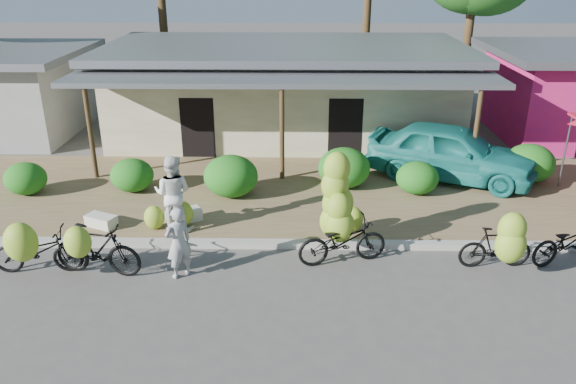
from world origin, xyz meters
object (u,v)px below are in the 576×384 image
object	(u,v)px
sack_far	(101,221)
bike_left	(95,249)
bike_far_left	(34,249)
bike_far_right	(569,242)
teal_van	(451,152)
sack_near	(184,216)
bystander	(173,193)
vendor	(179,243)
bike_center	(340,221)
bike_right	(502,244)

from	to	relation	value
sack_far	bike_left	bearing A→B (deg)	-73.85
bike_far_left	bike_far_right	size ratio (longest dim) A/B	0.96
sack_far	teal_van	world-z (taller)	teal_van
bike_far_right	teal_van	bearing A→B (deg)	-2.58
sack_near	bystander	bearing A→B (deg)	-107.10
bike_left	sack_near	bearing A→B (deg)	-20.16
bystander	teal_van	bearing A→B (deg)	-146.45
sack_far	vendor	xyz separation A→B (m)	(2.36, -2.10, 0.53)
bike_far_right	sack_near	size ratio (longest dim) A/B	2.36
bike_left	vendor	bearing A→B (deg)	-80.00
sack_far	bystander	world-z (taller)	bystander
bike_center	bike_right	world-z (taller)	bike_center
bike_far_left	bystander	world-z (taller)	bystander
vendor	bystander	size ratio (longest dim) A/B	0.84
sack_far	bike_far_left	bearing A→B (deg)	-107.78
vendor	teal_van	xyz separation A→B (m)	(6.97, 5.52, 0.16)
bike_far_right	vendor	size ratio (longest dim) A/B	1.27
vendor	bike_right	bearing A→B (deg)	142.30
sack_far	sack_near	bearing A→B (deg)	8.71
bike_center	vendor	distance (m)	3.49
bike_center	vendor	xyz separation A→B (m)	(-3.39, -0.86, -0.10)
bike_left	bike_far_right	xyz separation A→B (m)	(10.16, 0.75, -0.14)
bike_far_left	vendor	world-z (taller)	vendor
bike_far_right	vendor	world-z (taller)	vendor
bike_left	teal_van	xyz separation A→B (m)	(8.72, 5.53, 0.31)
bike_center	bystander	size ratio (longest dim) A/B	1.27
vendor	teal_van	world-z (taller)	teal_van
bike_far_left	bike_right	xyz separation A→B (m)	(9.78, 0.24, 0.09)
bike_far_right	bystander	world-z (taller)	bystander
bike_far_left	sack_far	distance (m)	2.24
sack_near	sack_far	xyz separation A→B (m)	(-1.99, -0.30, -0.01)
bike_center	teal_van	size ratio (longest dim) A/B	0.49
bike_left	sack_far	bearing A→B (deg)	25.55
bike_far_left	bike_far_right	xyz separation A→B (m)	(11.45, 0.73, -0.11)
bystander	bike_right	bearing A→B (deg)	174.75
sack_far	vendor	size ratio (longest dim) A/B	0.47
bike_center	bike_far_right	size ratio (longest dim) A/B	1.19
sack_far	bystander	size ratio (longest dim) A/B	0.40
sack_near	vendor	distance (m)	2.49
vendor	teal_van	bearing A→B (deg)	178.62
vendor	sack_far	bearing A→B (deg)	-81.37
bike_center	sack_far	bearing A→B (deg)	63.71
sack_far	bike_right	bearing A→B (deg)	-11.55
bike_far_left	teal_van	size ratio (longest dim) A/B	0.40
bike_right	sack_far	xyz separation A→B (m)	(-9.11, 1.86, -0.44)
bike_left	bike_right	bearing A→B (deg)	-78.86
bike_center	bystander	bearing A→B (deg)	59.87
bike_left	bike_far_right	world-z (taller)	bike_left
bike_left	bike_center	distance (m)	5.22
bike_left	bike_center	size ratio (longest dim) A/B	0.83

